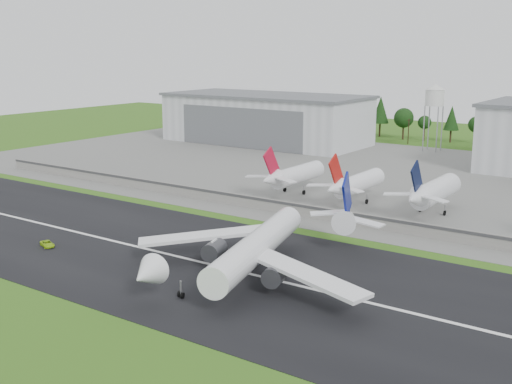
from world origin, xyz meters
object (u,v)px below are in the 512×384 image
Objects in this scene: main_airliner at (255,253)px; parked_jet_red_a at (292,175)px; parked_jet_red_b at (354,184)px; parked_jet_navy at (432,192)px; ground_vehicle at (47,244)px.

parked_jet_red_a is at bearing -79.19° from main_airliner.
main_airliner is at bearing -80.21° from parked_jet_red_b.
parked_jet_red_b is 23.13m from parked_jet_navy.
parked_jet_red_a is 1.00× the size of parked_jet_navy.
parked_jet_red_b is (38.68, 78.21, 5.21)m from ground_vehicle.
main_airliner is 1.87× the size of parked_jet_red_b.
parked_jet_navy is at bearing -115.10° from main_airliner.
parked_jet_navy reaches higher than parked_jet_red_b.
parked_jet_red_a is 1.00× the size of parked_jet_red_b.
main_airliner is 74.60m from parked_jet_red_a.
main_airliner is 1.87× the size of parked_jet_red_a.
ground_vehicle is at bearing -2.68° from main_airliner.
ground_vehicle is 0.15× the size of parked_jet_navy.
parked_jet_red_a is 44.41m from parked_jet_navy.
main_airliner reaches higher than parked_jet_navy.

